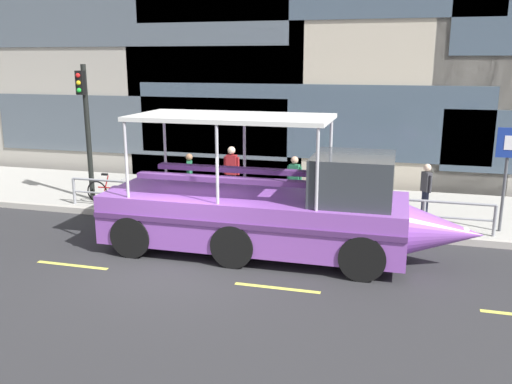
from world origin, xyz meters
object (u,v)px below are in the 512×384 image
at_px(pedestrian_near_bow, 426,186).
at_px(duck_tour_boat, 275,210).
at_px(pedestrian_mid_left, 294,178).
at_px(parking_sign, 507,162).
at_px(pedestrian_near_stern, 190,173).
at_px(leaned_bicycle, 112,192).
at_px(traffic_light_pole, 86,120).
at_px(pedestrian_mid_right, 232,169).

bearing_deg(pedestrian_near_bow, duck_tour_boat, -135.59).
bearing_deg(pedestrian_near_bow, pedestrian_mid_left, -178.40).
height_order(parking_sign, pedestrian_near_bow, parking_sign).
relative_size(pedestrian_near_bow, pedestrian_mid_left, 0.96).
relative_size(parking_sign, pedestrian_near_stern, 1.75).
bearing_deg(leaned_bicycle, traffic_light_pole, 162.13).
height_order(traffic_light_pole, pedestrian_mid_left, traffic_light_pole).
distance_m(pedestrian_mid_left, pedestrian_mid_right, 2.12).
distance_m(traffic_light_pole, pedestrian_mid_left, 6.73).
bearing_deg(pedestrian_mid_left, duck_tour_boat, -86.69).
xyz_separation_m(traffic_light_pole, pedestrian_mid_left, (6.51, 0.58, -1.60)).
height_order(pedestrian_near_bow, pedestrian_near_stern, pedestrian_near_stern).
bearing_deg(pedestrian_mid_right, pedestrian_near_stern, -158.58).
bearing_deg(pedestrian_mid_right, pedestrian_near_bow, -2.91).
bearing_deg(pedestrian_near_stern, pedestrian_near_bow, 1.48).
distance_m(leaned_bicycle, pedestrian_near_bow, 9.41).
bearing_deg(duck_tour_boat, pedestrian_mid_left, 93.31).
height_order(traffic_light_pole, leaned_bicycle, traffic_light_pole).
distance_m(parking_sign, pedestrian_mid_right, 7.84).
height_order(parking_sign, leaned_bicycle, parking_sign).
distance_m(leaned_bicycle, pedestrian_mid_left, 5.69).
bearing_deg(leaned_bicycle, pedestrian_near_stern, 19.17).
relative_size(pedestrian_mid_left, pedestrian_mid_right, 0.92).
distance_m(parking_sign, leaned_bicycle, 11.33).
distance_m(pedestrian_mid_right, pedestrian_near_stern, 1.32).
distance_m(duck_tour_boat, pedestrian_near_stern, 4.81).
distance_m(pedestrian_near_bow, pedestrian_near_stern, 7.06).
xyz_separation_m(traffic_light_pole, parking_sign, (12.15, -0.12, -0.72)).
bearing_deg(pedestrian_mid_left, parking_sign, -7.09).
bearing_deg(leaned_bicycle, duck_tour_boat, -23.42).
bearing_deg(parking_sign, duck_tour_boat, -153.77).
relative_size(duck_tour_boat, pedestrian_near_stern, 5.72).
bearing_deg(pedestrian_near_bow, pedestrian_near_stern, -178.52).
height_order(parking_sign, duck_tour_boat, duck_tour_boat).
relative_size(traffic_light_pole, duck_tour_boat, 0.48).
height_order(duck_tour_boat, pedestrian_mid_right, duck_tour_boat).
bearing_deg(pedestrian_near_bow, pedestrian_mid_right, 177.09).
bearing_deg(pedestrian_near_bow, traffic_light_pole, -176.21).
bearing_deg(duck_tour_boat, parking_sign, 26.23).
bearing_deg(parking_sign, traffic_light_pole, 179.41).
xyz_separation_m(pedestrian_near_bow, pedestrian_mid_right, (-5.84, 0.30, 0.12)).
xyz_separation_m(parking_sign, pedestrian_mid_right, (-7.72, 1.10, -0.79)).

